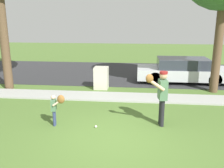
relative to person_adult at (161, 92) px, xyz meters
The scene contains 8 objects.
ground_plane 3.06m from the person_adult, 117.86° to the left, with size 48.00×48.00×0.00m, color #4C6B2D.
sidewalk_strip 3.13m from the person_adult, 116.95° to the left, with size 36.00×1.20×0.06m, color #A3A39E.
road_surface 7.82m from the person_adult, 99.96° to the left, with size 36.00×6.80×0.02m, color #2D2D30.
person_adult is the anchor object (origin of this frame).
person_child 3.18m from the person_adult, behind, with size 0.47×0.37×1.02m.
baseball 2.21m from the person_adult, 168.61° to the right, with size 0.07×0.07×0.07m, color white.
utility_cabinet 4.65m from the person_adult, 121.31° to the left, with size 0.64×0.62×1.03m, color beige.
parked_sedan_silver 5.87m from the person_adult, 74.36° to the left, with size 4.60×1.80×1.23m.
Camera 1 is at (0.62, -6.17, 3.16)m, focal length 39.45 mm.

